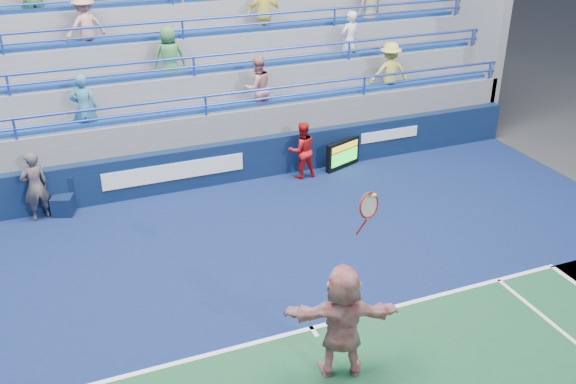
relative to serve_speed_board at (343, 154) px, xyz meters
name	(u,v)px	position (x,y,z in m)	size (l,w,h in m)	color
ground	(312,329)	(-3.64, -6.15, -0.41)	(120.00, 120.00, 0.00)	#333538
sponsor_wall	(211,165)	(-3.64, 0.34, 0.14)	(18.00, 0.32, 1.10)	#0A193C
bleacher_stand	(175,88)	(-3.65, 4.11, 1.14)	(18.00, 5.60, 6.13)	slate
serve_speed_board	(343,154)	(0.00, 0.00, 0.00)	(1.15, 0.54, 0.82)	black
judge_chair	(63,204)	(-7.40, 0.07, -0.14)	(0.61, 0.63, 0.86)	#0B1A38
tennis_player	(342,321)	(-3.64, -7.30, 0.59)	(1.94, 1.16, 3.20)	silver
line_judge	(35,186)	(-7.94, 0.02, 0.44)	(0.62, 0.41, 1.71)	#131635
ball_girl	(302,150)	(-1.28, -0.11, 0.37)	(0.76, 0.59, 1.56)	red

